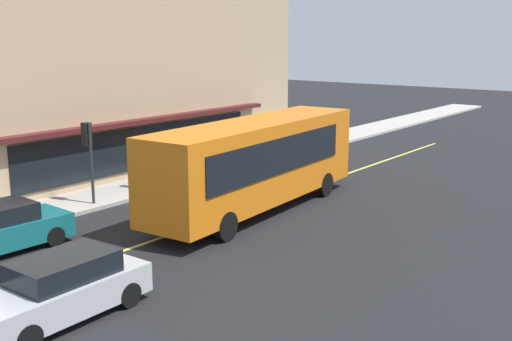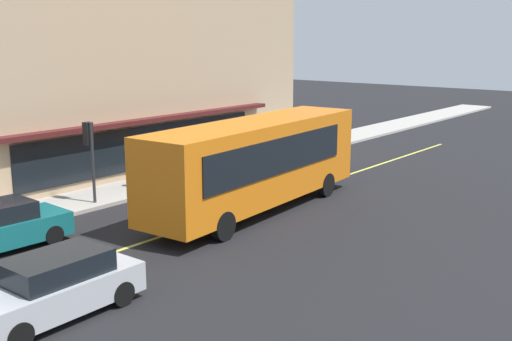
{
  "view_description": "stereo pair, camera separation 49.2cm",
  "coord_description": "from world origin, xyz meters",
  "px_view_note": "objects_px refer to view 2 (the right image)",
  "views": [
    {
      "loc": [
        -19.22,
        -14.65,
        6.63
      ],
      "look_at": [
        -1.04,
        -0.51,
        1.6
      ],
      "focal_mm": 43.34,
      "sensor_mm": 36.0,
      "label": 1
    },
    {
      "loc": [
        -18.91,
        -15.03,
        6.63
      ],
      "look_at": [
        -1.04,
        -0.51,
        1.6
      ],
      "focal_mm": 43.34,
      "sensor_mm": 36.0,
      "label": 2
    }
  ],
  "objects_px": {
    "traffic_light": "(89,143)",
    "bus": "(257,161)",
    "car_silver": "(54,287)",
    "pedestrian_at_corner": "(173,158)",
    "pedestrian_waiting": "(141,165)"
  },
  "relations": [
    {
      "from": "car_silver",
      "to": "pedestrian_waiting",
      "type": "bearing_deg",
      "value": 39.8
    },
    {
      "from": "bus",
      "to": "car_silver",
      "type": "relative_size",
      "value": 2.6
    },
    {
      "from": "traffic_light",
      "to": "pedestrian_waiting",
      "type": "relative_size",
      "value": 1.9
    },
    {
      "from": "traffic_light",
      "to": "pedestrian_at_corner",
      "type": "xyz_separation_m",
      "value": [
        4.96,
        0.55,
        -1.44
      ]
    },
    {
      "from": "traffic_light",
      "to": "bus",
      "type": "bearing_deg",
      "value": -57.59
    },
    {
      "from": "traffic_light",
      "to": "pedestrian_waiting",
      "type": "bearing_deg",
      "value": 6.42
    },
    {
      "from": "bus",
      "to": "pedestrian_waiting",
      "type": "xyz_separation_m",
      "value": [
        -0.72,
        5.9,
        -0.83
      ]
    },
    {
      "from": "car_silver",
      "to": "pedestrian_waiting",
      "type": "distance_m",
      "value": 12.37
    },
    {
      "from": "traffic_light",
      "to": "car_silver",
      "type": "xyz_separation_m",
      "value": [
        -6.67,
        -7.59,
        -1.79
      ]
    },
    {
      "from": "pedestrian_at_corner",
      "to": "pedestrian_waiting",
      "type": "relative_size",
      "value": 0.94
    },
    {
      "from": "bus",
      "to": "pedestrian_waiting",
      "type": "height_order",
      "value": "bus"
    },
    {
      "from": "pedestrian_at_corner",
      "to": "pedestrian_waiting",
      "type": "bearing_deg",
      "value": -173.88
    },
    {
      "from": "pedestrian_waiting",
      "to": "bus",
      "type": "bearing_deg",
      "value": -83.03
    },
    {
      "from": "pedestrian_at_corner",
      "to": "pedestrian_waiting",
      "type": "height_order",
      "value": "pedestrian_waiting"
    },
    {
      "from": "pedestrian_at_corner",
      "to": "pedestrian_waiting",
      "type": "distance_m",
      "value": 2.15
    }
  ]
}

